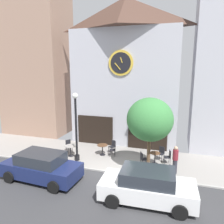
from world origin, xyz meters
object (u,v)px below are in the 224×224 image
object	(u,v)px
street_tree	(150,120)
cafe_chair_mid_row	(161,152)
cafe_chair_under_awning	(69,145)
parked_car_white	(147,186)
cafe_chair_facing_street	(143,158)
pedestrian_maroon	(175,159)
cafe_table_rightmost	(155,156)
parked_car_navy	(41,166)
cafe_table_center_right	(71,148)
cafe_chair_near_lamp	(113,145)
cafe_chair_right_end	(168,156)
cafe_table_leftmost	(102,148)
cafe_chair_by_entrance	(114,149)
street_lamp	(76,127)

from	to	relation	value
street_tree	cafe_chair_mid_row	size ratio (longest dim) A/B	4.94
cafe_chair_under_awning	parked_car_white	bearing A→B (deg)	-34.42
parked_car_white	cafe_chair_facing_street	bearing A→B (deg)	102.15
pedestrian_maroon	cafe_table_rightmost	bearing A→B (deg)	142.53
cafe_chair_under_awning	parked_car_navy	xyz separation A→B (m)	(0.53, -4.07, 0.23)
cafe_table_center_right	cafe_chair_near_lamp	distance (m)	3.02
cafe_table_center_right	parked_car_white	distance (m)	6.93
cafe_table_center_right	cafe_chair_right_end	xyz separation A→B (m)	(6.60, 0.71, -0.04)
cafe_table_leftmost	pedestrian_maroon	xyz separation A→B (m)	(4.96, -1.36, 0.32)
cafe_table_center_right	cafe_chair_near_lamp	xyz separation A→B (m)	(2.62, 1.52, -0.04)
cafe_chair_by_entrance	cafe_chair_facing_street	size ratio (longest dim) A/B	1.00
cafe_chair_mid_row	cafe_chair_facing_street	distance (m)	1.67
street_tree	cafe_chair_right_end	world-z (taller)	street_tree
cafe_chair_facing_street	cafe_chair_near_lamp	world-z (taller)	same
street_tree	cafe_table_leftmost	world-z (taller)	street_tree
cafe_table_rightmost	parked_car_navy	distance (m)	6.92
cafe_table_center_right	pedestrian_maroon	world-z (taller)	pedestrian_maroon
street_tree	parked_car_white	size ratio (longest dim) A/B	1.02
street_tree	cafe_chair_facing_street	bearing A→B (deg)	120.60
cafe_table_center_right	cafe_table_rightmost	bearing A→B (deg)	4.22
cafe_chair_mid_row	parked_car_white	bearing A→B (deg)	-92.85
cafe_table_leftmost	parked_car_white	size ratio (longest dim) A/B	0.17
cafe_table_center_right	parked_car_white	bearing A→B (deg)	-32.27
cafe_chair_near_lamp	pedestrian_maroon	size ratio (longest dim) A/B	0.54
cafe_chair_under_awning	cafe_table_rightmost	bearing A→B (deg)	-2.17
cafe_table_center_right	cafe_chair_facing_street	distance (m)	5.08
cafe_chair_mid_row	cafe_table_leftmost	bearing A→B (deg)	-174.57
cafe_chair_by_entrance	cafe_chair_under_awning	xyz separation A→B (m)	(-3.37, -0.23, 0.00)
cafe_chair_right_end	parked_car_navy	bearing A→B (deg)	-147.97
street_tree	cafe_chair_facing_street	distance (m)	2.79
cafe_table_center_right	cafe_chair_near_lamp	bearing A→B (deg)	30.09
street_lamp	street_tree	size ratio (longest dim) A/B	1.02
parked_car_navy	parked_car_white	size ratio (longest dim) A/B	1.01
cafe_chair_facing_street	pedestrian_maroon	size ratio (longest dim) A/B	0.54
street_lamp	cafe_chair_mid_row	size ratio (longest dim) A/B	5.03
cafe_table_center_right	cafe_chair_under_awning	distance (m)	0.84
cafe_table_rightmost	cafe_chair_under_awning	size ratio (longest dim) A/B	0.84
parked_car_navy	cafe_chair_under_awning	bearing A→B (deg)	97.43
cafe_chair_by_entrance	pedestrian_maroon	distance (m)	4.40
cafe_table_rightmost	cafe_chair_by_entrance	size ratio (longest dim) A/B	0.84
cafe_chair_mid_row	cafe_chair_by_entrance	bearing A→B (deg)	-174.25
cafe_chair_right_end	parked_car_white	world-z (taller)	parked_car_white
cafe_table_leftmost	cafe_chair_by_entrance	xyz separation A→B (m)	(0.81, 0.06, -0.01)
pedestrian_maroon	street_lamp	bearing A→B (deg)	179.80
cafe_chair_right_end	pedestrian_maroon	size ratio (longest dim) A/B	0.54
pedestrian_maroon	street_tree	bearing A→B (deg)	-168.65
cafe_table_rightmost	cafe_chair_under_awning	world-z (taller)	cafe_chair_under_awning
street_tree	cafe_chair_near_lamp	xyz separation A→B (m)	(-2.90, 2.34, -2.66)
street_tree	pedestrian_maroon	bearing A→B (deg)	11.35
cafe_table_rightmost	parked_car_navy	size ratio (longest dim) A/B	0.17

